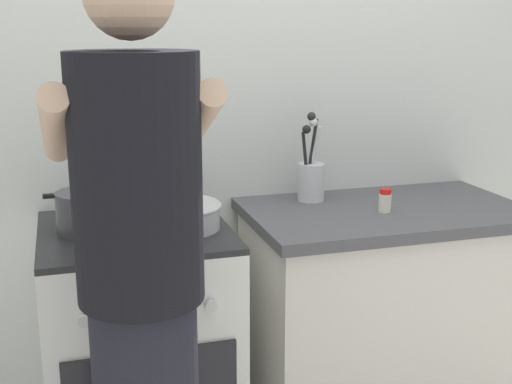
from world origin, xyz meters
The scene contains 8 objects.
back_wall centered at (0.20, 0.50, 1.25)m, with size 3.20×0.10×2.50m.
countertop centered at (0.55, 0.15, 0.45)m, with size 1.00×0.60×0.90m.
stove_range centered at (-0.35, 0.15, 0.45)m, with size 0.60×0.62×0.90m.
pot centered at (-0.49, 0.16, 0.97)m, with size 0.26×0.20×0.13m.
mixing_bowl centered at (-0.21, 0.11, 0.95)m, with size 0.27×0.27×0.08m.
utensil_crock centered at (0.32, 0.32, 0.99)m, with size 0.10×0.10×0.33m.
spice_bottle centered at (0.51, 0.10, 0.94)m, with size 0.04×0.04×0.08m.
person centered at (-0.40, -0.42, 0.86)m, with size 0.41×0.50×1.70m.
Camera 1 is at (-0.56, -1.92, 1.53)m, focal length 46.59 mm.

